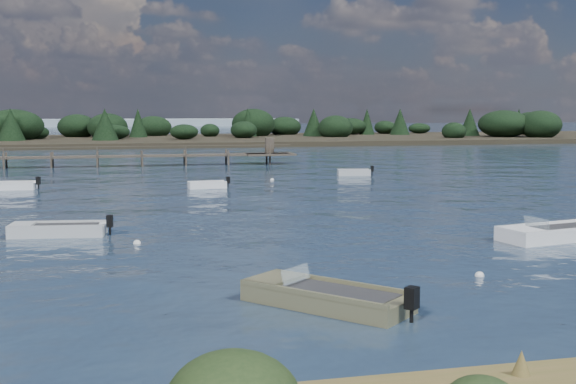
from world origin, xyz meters
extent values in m
plane|color=#172637|center=(0.00, 60.00, 0.00)|extent=(400.00, 400.00, 0.00)
cube|color=silver|center=(-5.05, 26.12, 0.09)|extent=(2.71, 1.25, 0.62)
cube|color=silver|center=(-6.05, 26.04, 0.45)|extent=(0.70, 0.99, 0.12)
cube|color=#262729|center=(-4.83, 26.13, 0.38)|extent=(1.85, 0.98, 0.11)
cube|color=silver|center=(-5.01, 25.64, 0.45)|extent=(2.64, 0.30, 0.12)
cube|color=silver|center=(-5.08, 26.59, 0.45)|extent=(2.64, 0.30, 0.12)
cube|color=black|center=(-3.54, 26.23, 0.55)|extent=(0.27, 0.32, 0.48)
cylinder|color=black|center=(-3.54, 26.23, 0.13)|extent=(0.09, 0.09, 0.48)
cube|color=silver|center=(7.19, 2.33, 0.11)|extent=(5.42, 2.88, 0.75)
cube|color=silver|center=(5.27, 1.96, 0.55)|extent=(1.55, 1.94, 0.15)
cube|color=#262729|center=(7.59, 2.41, 0.46)|extent=(3.73, 2.19, 0.13)
cube|color=silver|center=(7.36, 1.45, 0.55)|extent=(5.08, 1.11, 0.15)
cube|color=silver|center=(7.01, 3.22, 0.55)|extent=(5.08, 1.11, 0.15)
cube|color=silver|center=(6.08, 2.11, 0.80)|extent=(0.43, 1.40, 0.45)
cube|color=#74714D|center=(-5.43, -5.65, 0.11)|extent=(4.53, 4.82, 0.74)
cube|color=#74714D|center=(-6.64, -4.27, 0.54)|extent=(1.98, 1.93, 0.15)
cube|color=#262729|center=(-5.17, -5.94, 0.45)|extent=(3.24, 3.42, 0.13)
cube|color=#74714D|center=(-6.05, -6.20, 0.54)|extent=(3.28, 3.72, 0.15)
cube|color=#74714D|center=(-4.80, -5.10, 0.54)|extent=(3.28, 3.72, 0.15)
cube|color=black|center=(-3.68, -7.64, 0.66)|extent=(0.46, 0.46, 0.58)
cylinder|color=black|center=(-3.68, -7.64, 0.16)|extent=(0.15, 0.15, 0.58)
cube|color=silver|center=(-6.13, -4.85, 0.79)|extent=(1.08, 0.97, 0.44)
cube|color=#A8ADAF|center=(8.34, 33.45, 0.09)|extent=(2.87, 1.53, 0.64)
cube|color=#A8ADAF|center=(7.31, 33.62, 0.46)|extent=(0.81, 1.08, 0.13)
cube|color=#262729|center=(8.55, 33.41, 0.39)|extent=(1.97, 1.17, 0.11)
cube|color=#A8ADAF|center=(8.25, 32.96, 0.46)|extent=(2.71, 0.56, 0.13)
cube|color=#A8ADAF|center=(8.42, 33.93, 0.46)|extent=(2.71, 0.56, 0.13)
cube|color=black|center=(9.88, 33.19, 0.57)|extent=(0.30, 0.35, 0.50)
cylinder|color=black|center=(9.88, 33.19, 0.14)|extent=(0.10, 0.10, 0.50)
cube|color=silver|center=(-18.45, 28.34, 0.10)|extent=(3.28, 1.64, 0.69)
cube|color=#262729|center=(-18.20, 28.31, 0.42)|extent=(2.25, 1.27, 0.12)
cube|color=silver|center=(-18.52, 27.76, 0.50)|extent=(3.14, 0.49, 0.14)
cube|color=silver|center=(-18.39, 28.91, 0.50)|extent=(3.14, 0.49, 0.14)
cube|color=black|center=(-16.67, 28.13, 0.62)|extent=(0.31, 0.36, 0.54)
cylinder|color=black|center=(-16.67, 28.13, 0.15)|extent=(0.11, 0.11, 0.54)
cube|color=#A8ADAF|center=(-13.79, 8.23, 0.10)|extent=(4.24, 2.04, 0.68)
cube|color=#A8ADAF|center=(-15.33, 8.42, 0.50)|extent=(1.14, 1.51, 0.14)
cube|color=#262729|center=(-13.47, 8.19, 0.42)|extent=(2.90, 1.57, 0.12)
cube|color=#A8ADAF|center=(-13.88, 7.52, 0.50)|extent=(4.06, 0.61, 0.14)
cube|color=#A8ADAF|center=(-13.70, 8.95, 0.50)|extent=(4.06, 0.61, 0.14)
cube|color=black|center=(-11.55, 7.96, 0.61)|extent=(0.31, 0.36, 0.53)
cylinder|color=black|center=(-11.55, 7.96, 0.15)|extent=(0.11, 0.11, 0.53)
sphere|color=silver|center=(0.63, -3.21, 0.00)|extent=(0.32, 0.32, 0.32)
sphere|color=silver|center=(6.14, 5.31, 0.00)|extent=(0.32, 0.32, 0.32)
sphere|color=silver|center=(-10.43, 5.46, 0.00)|extent=(0.32, 0.32, 0.32)
sphere|color=silver|center=(0.67, 30.85, 0.00)|extent=(0.32, 0.32, 0.32)
cube|color=#453C32|center=(4.00, 48.00, 1.00)|extent=(5.00, 3.20, 0.18)
cube|color=#453C32|center=(4.00, 48.00, 1.90)|extent=(0.80, 0.80, 1.60)
cylinder|color=#453C32|center=(-21.73, 47.15, 0.40)|extent=(0.20, 0.20, 2.20)
cylinder|color=#453C32|center=(-21.73, 48.85, 0.40)|extent=(0.20, 0.20, 2.20)
cylinder|color=#453C32|center=(-17.47, 47.15, 0.40)|extent=(0.20, 0.20, 2.20)
cylinder|color=#453C32|center=(-17.47, 48.85, 0.40)|extent=(0.20, 0.20, 2.20)
cylinder|color=#453C32|center=(-13.20, 47.15, 0.40)|extent=(0.20, 0.20, 2.20)
cylinder|color=#453C32|center=(-13.20, 48.85, 0.40)|extent=(0.20, 0.20, 2.20)
cylinder|color=#453C32|center=(-8.93, 47.15, 0.40)|extent=(0.20, 0.20, 2.20)
cylinder|color=#453C32|center=(-8.93, 48.85, 0.40)|extent=(0.20, 0.20, 2.20)
cylinder|color=#453C32|center=(-4.67, 47.15, 0.40)|extent=(0.20, 0.20, 2.20)
cylinder|color=#453C32|center=(-4.67, 48.85, 0.40)|extent=(0.20, 0.20, 2.20)
cylinder|color=#453C32|center=(-0.40, 47.15, 0.40)|extent=(0.20, 0.20, 2.20)
cylinder|color=#453C32|center=(-0.40, 48.85, 0.40)|extent=(0.20, 0.20, 2.20)
cylinder|color=#453C32|center=(3.87, 47.15, 0.40)|extent=(0.20, 0.20, 2.20)
cylinder|color=#453C32|center=(3.87, 48.85, 0.40)|extent=(0.20, 0.20, 2.20)
cube|color=black|center=(25.00, 100.00, 0.00)|extent=(190.00, 40.00, 1.60)
ellipsoid|color=black|center=(25.00, 100.00, 2.80)|extent=(180.50, 36.00, 4.40)
camera|label=1|loc=(-11.02, -24.85, 5.55)|focal=45.00mm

